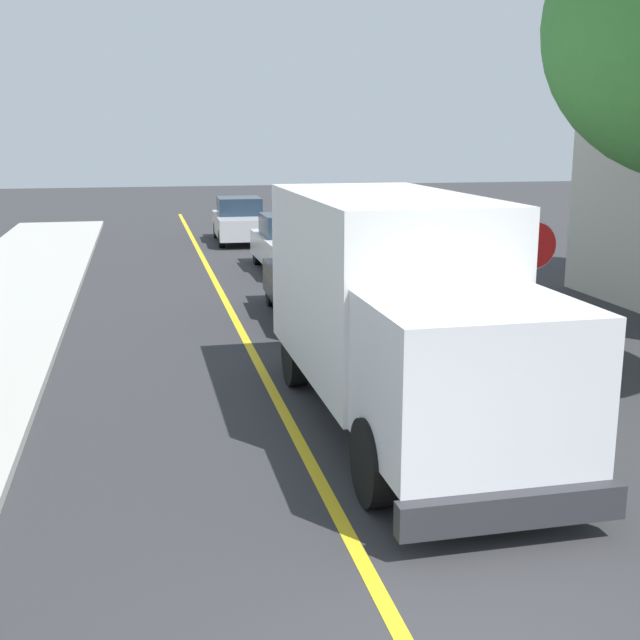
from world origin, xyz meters
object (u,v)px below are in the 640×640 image
parked_car_mid (290,244)px  parked_car_far (240,221)px  parked_car_near (314,282)px  box_truck (395,301)px  stop_sign (533,269)px

parked_car_mid → parked_car_far: size_ratio=0.99×
parked_car_near → box_truck: bearing=-92.4°
parked_car_near → parked_car_mid: 6.37m
parked_car_near → parked_car_mid: same height
box_truck → parked_car_near: 6.97m
parked_car_mid → parked_car_far: (-0.69, 6.84, 0.00)m
parked_car_near → parked_car_far: size_ratio=1.00×
box_truck → parked_car_far: 20.10m
parked_car_mid → parked_car_near: bearing=-95.5°
parked_car_far → stop_sign: stop_sign is taller
parked_car_mid → stop_sign: size_ratio=1.67×
parked_car_far → stop_sign: (2.64, -18.54, 1.06)m
box_truck → parked_car_far: bearing=89.4°
box_truck → stop_sign: box_truck is taller
box_truck → parked_car_far: size_ratio=1.62×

